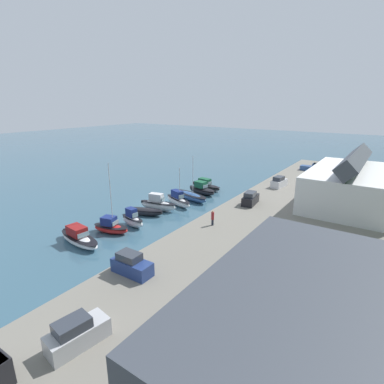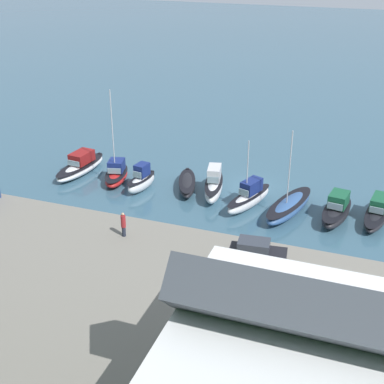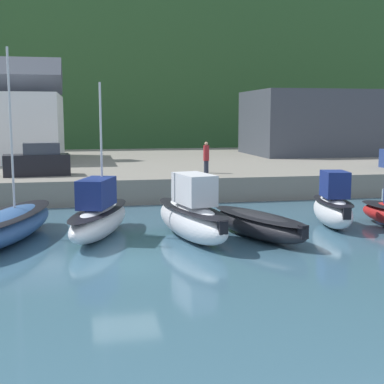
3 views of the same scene
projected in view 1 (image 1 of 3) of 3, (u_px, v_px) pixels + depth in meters
ground_plane at (156, 202)px, 55.72m from camera, size 320.00×320.00×0.00m
quay_promenade at (320, 235)px, 39.93m from camera, size 101.30×31.77×1.58m
harbor_clubhouse at (351, 185)px, 48.89m from camera, size 21.04×12.44×9.03m
yacht_club_building at (293, 332)px, 17.65m from camera, size 18.71×10.26×6.41m
moored_boat_0 at (206, 185)px, 63.79m from camera, size 3.01×7.64×2.26m
moored_boat_1 at (202, 190)px, 60.23m from camera, size 3.05×6.59×2.59m
moored_boat_2 at (191, 196)px, 56.68m from camera, size 4.32×8.60×8.44m
moored_boat_3 at (178, 200)px, 53.58m from camera, size 3.79×6.96×6.96m
moored_boat_4 at (158, 204)px, 51.08m from camera, size 3.08×6.86×2.98m
moored_boat_5 at (145, 211)px, 49.00m from camera, size 3.73×6.54×1.20m
moored_boat_6 at (132, 220)px, 44.51m from camera, size 2.19×4.65×2.81m
moored_boat_7 at (111, 227)px, 42.40m from camera, size 3.42×5.75×10.11m
moored_boat_8 at (79, 238)px, 39.02m from camera, size 3.18×8.11×2.37m
parked_car_0 at (132, 265)px, 29.32m from camera, size 1.86×4.23×2.16m
parked_car_1 at (250, 199)px, 49.44m from camera, size 4.37×2.25×2.16m
parked_car_2 at (279, 182)px, 59.62m from camera, size 4.38×2.26×2.16m
parked_car_3 at (77, 334)px, 20.59m from camera, size 4.42×2.39×2.16m
pickup_truck_0 at (312, 167)px, 73.72m from camera, size 2.04×4.75×1.90m
person_on_quay at (213, 218)px, 40.85m from camera, size 0.40×0.40×2.14m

